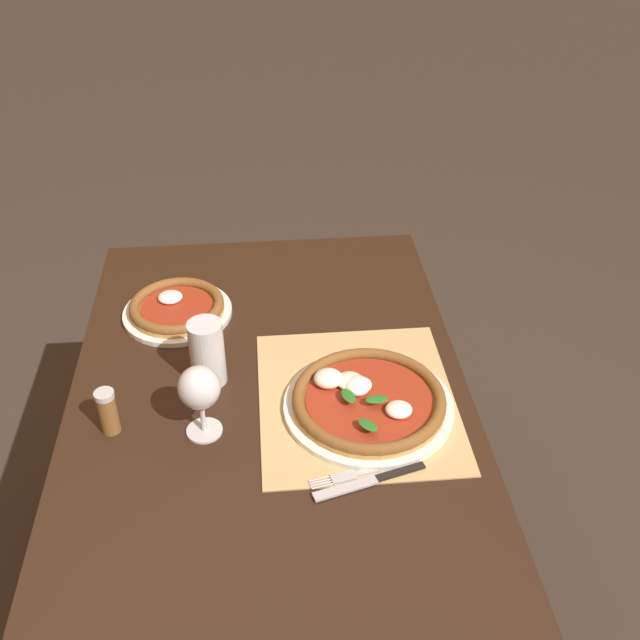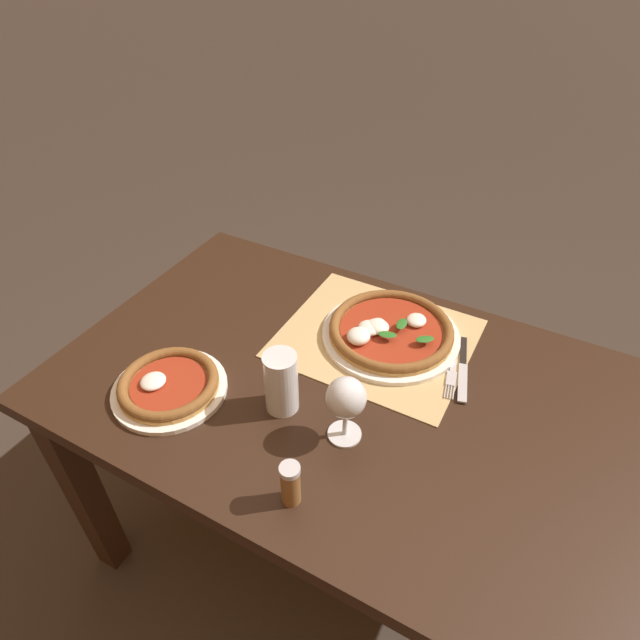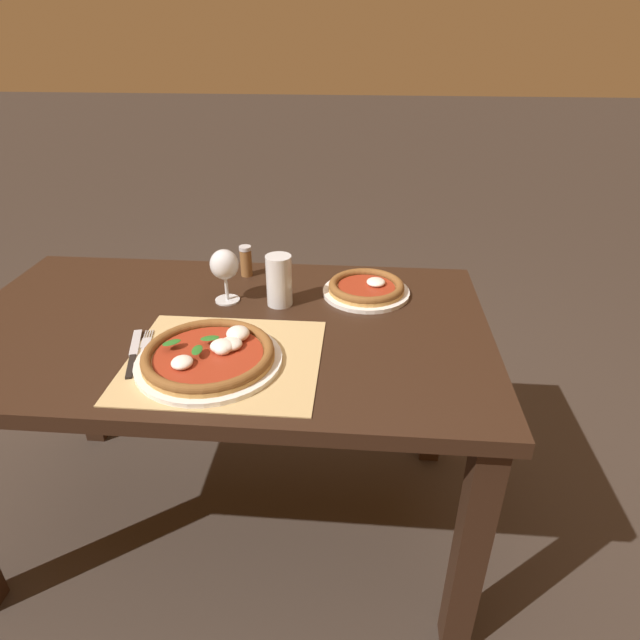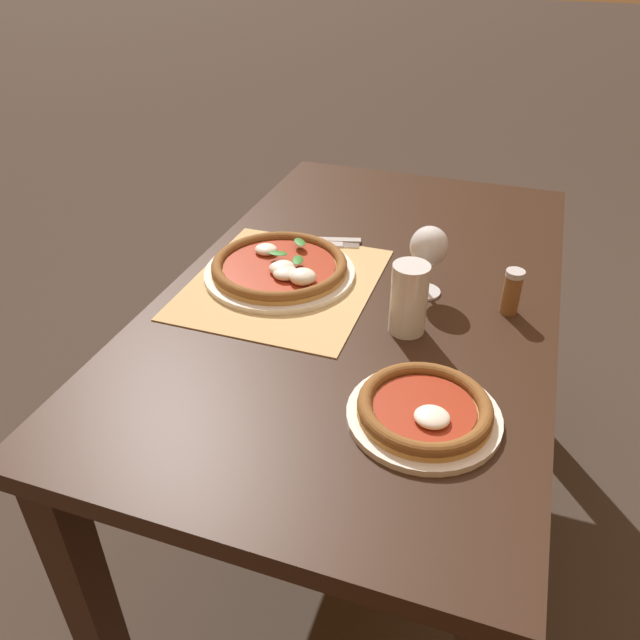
{
  "view_description": "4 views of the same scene",
  "coord_description": "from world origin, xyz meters",
  "px_view_note": "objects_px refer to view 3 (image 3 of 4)",
  "views": [
    {
      "loc": [
        -1.07,
        0.0,
        1.76
      ],
      "look_at": [
        0.21,
        -0.11,
        0.83
      ],
      "focal_mm": 42.0,
      "sensor_mm": 36.0,
      "label": 1
    },
    {
      "loc": [
        -0.3,
        0.76,
        1.62
      ],
      "look_at": [
        0.16,
        -0.09,
        0.82
      ],
      "focal_mm": 30.0,
      "sensor_mm": 36.0,
      "label": 2
    },
    {
      "loc": [
        0.36,
        -1.21,
        1.43
      ],
      "look_at": [
        0.27,
        -0.1,
        0.82
      ],
      "focal_mm": 30.0,
      "sensor_mm": 36.0,
      "label": 3
    },
    {
      "loc": [
        1.15,
        0.29,
        1.44
      ],
      "look_at": [
        0.22,
        -0.03,
        0.78
      ],
      "focal_mm": 35.0,
      "sensor_mm": 36.0,
      "label": 4
    }
  ],
  "objects_px": {
    "wine_glass": "(224,267)",
    "knife": "(134,353)",
    "pepper_shaker": "(246,261)",
    "pint_glass": "(279,281)",
    "pizza_far": "(366,288)",
    "pizza_near": "(210,355)",
    "fork": "(144,351)"
  },
  "relations": [
    {
      "from": "wine_glass",
      "to": "knife",
      "type": "distance_m",
      "value": 0.35
    },
    {
      "from": "knife",
      "to": "pepper_shaker",
      "type": "xyz_separation_m",
      "value": [
        0.18,
        0.48,
        0.04
      ]
    },
    {
      "from": "wine_glass",
      "to": "pepper_shaker",
      "type": "relative_size",
      "value": 1.6
    },
    {
      "from": "pepper_shaker",
      "to": "pint_glass",
      "type": "bearing_deg",
      "value": -54.38
    },
    {
      "from": "pizza_far",
      "to": "pepper_shaker",
      "type": "height_order",
      "value": "pepper_shaker"
    },
    {
      "from": "pizza_near",
      "to": "pint_glass",
      "type": "distance_m",
      "value": 0.34
    },
    {
      "from": "knife",
      "to": "wine_glass",
      "type": "bearing_deg",
      "value": 62.17
    },
    {
      "from": "pint_glass",
      "to": "pepper_shaker",
      "type": "bearing_deg",
      "value": 125.62
    },
    {
      "from": "pint_glass",
      "to": "pizza_near",
      "type": "bearing_deg",
      "value": -110.32
    },
    {
      "from": "pizza_near",
      "to": "pizza_far",
      "type": "bearing_deg",
      "value": 47.91
    },
    {
      "from": "knife",
      "to": "pepper_shaker",
      "type": "distance_m",
      "value": 0.51
    },
    {
      "from": "pizza_far",
      "to": "wine_glass",
      "type": "relative_size",
      "value": 1.64
    },
    {
      "from": "wine_glass",
      "to": "knife",
      "type": "relative_size",
      "value": 0.73
    },
    {
      "from": "pint_glass",
      "to": "knife",
      "type": "xyz_separation_m",
      "value": [
        -0.31,
        -0.29,
        -0.06
      ]
    },
    {
      "from": "pepper_shaker",
      "to": "pizza_far",
      "type": "bearing_deg",
      "value": -15.26
    },
    {
      "from": "pizza_far",
      "to": "fork",
      "type": "bearing_deg",
      "value": -145.63
    },
    {
      "from": "wine_glass",
      "to": "knife",
      "type": "height_order",
      "value": "wine_glass"
    },
    {
      "from": "pint_glass",
      "to": "pepper_shaker",
      "type": "distance_m",
      "value": 0.23
    },
    {
      "from": "wine_glass",
      "to": "pepper_shaker",
      "type": "height_order",
      "value": "wine_glass"
    },
    {
      "from": "pint_glass",
      "to": "pepper_shaker",
      "type": "height_order",
      "value": "pint_glass"
    },
    {
      "from": "pizza_near",
      "to": "pint_glass",
      "type": "relative_size",
      "value": 2.34
    },
    {
      "from": "wine_glass",
      "to": "pepper_shaker",
      "type": "distance_m",
      "value": 0.19
    },
    {
      "from": "pizza_far",
      "to": "pint_glass",
      "type": "bearing_deg",
      "value": -161.18
    },
    {
      "from": "fork",
      "to": "wine_glass",
      "type": "bearing_deg",
      "value": 64.55
    },
    {
      "from": "knife",
      "to": "pepper_shaker",
      "type": "bearing_deg",
      "value": 69.6
    },
    {
      "from": "pizza_near",
      "to": "knife",
      "type": "distance_m",
      "value": 0.2
    },
    {
      "from": "pizza_near",
      "to": "pint_glass",
      "type": "height_order",
      "value": "pint_glass"
    },
    {
      "from": "pizza_near",
      "to": "wine_glass",
      "type": "xyz_separation_m",
      "value": [
        -0.04,
        0.32,
        0.08
      ]
    },
    {
      "from": "wine_glass",
      "to": "pint_glass",
      "type": "height_order",
      "value": "wine_glass"
    },
    {
      "from": "pizza_near",
      "to": "knife",
      "type": "relative_size",
      "value": 1.61
    },
    {
      "from": "wine_glass",
      "to": "fork",
      "type": "relative_size",
      "value": 0.78
    },
    {
      "from": "wine_glass",
      "to": "pint_glass",
      "type": "xyz_separation_m",
      "value": [
        0.15,
        -0.01,
        -0.04
      ]
    }
  ]
}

